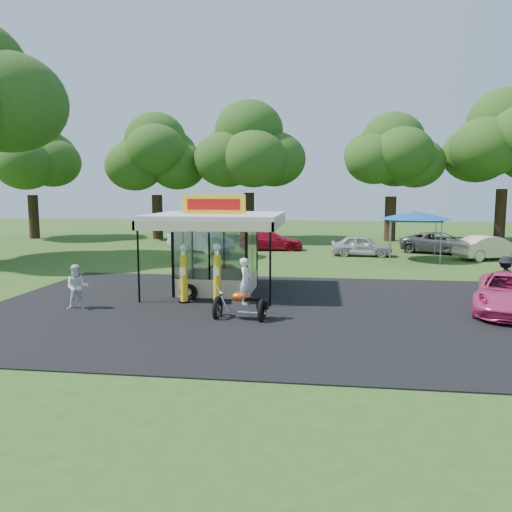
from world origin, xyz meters
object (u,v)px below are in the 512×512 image
object	(u,v)px
bg_car_d	(440,243)
spectator_west	(77,287)
gas_station_kiosk	(217,251)
kiosk_car	(227,273)
gas_pump_left	(184,275)
motorcycle	(243,295)
spectator_east_a	(505,279)
pink_sedan	(512,293)
gas_pump_right	(217,275)
bg_car_e	(490,248)
bg_car_c	(361,246)
bg_car_a	(200,240)
bg_car_b	(271,241)
tent_west	(212,221)
tent_east	(415,216)

from	to	relation	value
bg_car_d	spectator_west	bearing A→B (deg)	162.96
gas_station_kiosk	kiosk_car	distance (m)	2.56
gas_station_kiosk	bg_car_d	xyz separation A→B (m)	(12.66, 15.47, -1.04)
gas_pump_left	motorcycle	size ratio (longest dim) A/B	1.06
kiosk_car	spectator_east_a	world-z (taller)	spectator_east_a
pink_sedan	gas_station_kiosk	bearing A→B (deg)	-171.96
gas_pump_right	bg_car_e	bearing A→B (deg)	45.73
gas_pump_right	bg_car_c	bearing A→B (deg)	67.27
gas_station_kiosk	bg_car_a	size ratio (longest dim) A/B	1.06
bg_car_c	bg_car_d	xyz separation A→B (m)	(5.60, 2.20, 0.05)
bg_car_b	bg_car_c	bearing A→B (deg)	-117.18
bg_car_a	bg_car_d	bearing A→B (deg)	-55.99
gas_pump_left	tent_west	bearing A→B (deg)	98.21
gas_pump_right	kiosk_car	xyz separation A→B (m)	(-0.50, 4.60, -0.66)
spectator_west	kiosk_car	bearing A→B (deg)	31.44
bg_car_a	bg_car_b	bearing A→B (deg)	-39.16
gas_pump_right	spectator_west	bearing A→B (deg)	-163.42
pink_sedan	bg_car_c	xyz separation A→B (m)	(-4.11, 15.54, -0.02)
motorcycle	spectator_east_a	bearing A→B (deg)	28.69
gas_pump_right	bg_car_a	world-z (taller)	gas_pump_right
motorcycle	bg_car_b	distance (m)	20.50
gas_station_kiosk	gas_pump_left	distance (m)	2.56
spectator_east_a	tent_east	bearing A→B (deg)	-89.26
gas_station_kiosk	tent_west	distance (m)	11.67
gas_pump_right	gas_pump_left	bearing A→B (deg)	177.68
bg_car_a	bg_car_d	world-z (taller)	bg_car_a
kiosk_car	bg_car_d	world-z (taller)	bg_car_d
kiosk_car	motorcycle	bearing A→B (deg)	-164.60
spectator_west	bg_car_e	world-z (taller)	spectator_west
gas_pump_left	spectator_west	distance (m)	3.90
kiosk_car	bg_car_d	distance (m)	18.34
bg_car_a	bg_car_b	distance (m)	5.26
kiosk_car	tent_west	world-z (taller)	tent_west
bg_car_e	bg_car_d	bearing A→B (deg)	14.87
kiosk_car	bg_car_b	size ratio (longest dim) A/B	0.59
kiosk_car	pink_sedan	xyz separation A→B (m)	(11.17, -4.48, 0.23)
bg_car_a	gas_pump_right	bearing A→B (deg)	-135.03
pink_sedan	tent_east	xyz separation A→B (m)	(-1.02, 13.84, 2.11)
gas_station_kiosk	tent_west	size ratio (longest dim) A/B	1.41
motorcycle	bg_car_a	size ratio (longest dim) A/B	0.43
spectator_east_a	bg_car_b	size ratio (longest dim) A/B	0.38
bg_car_e	bg_car_b	bearing A→B (deg)	52.59
gas_station_kiosk	gas_pump_right	world-z (taller)	gas_station_kiosk
motorcycle	bg_car_b	bearing A→B (deg)	98.39
bg_car_a	tent_west	world-z (taller)	tent_west
spectator_west	tent_east	world-z (taller)	tent_east
bg_car_d	bg_car_e	bearing A→B (deg)	-116.56
kiosk_car	bg_car_e	size ratio (longest dim) A/B	0.61
spectator_east_a	bg_car_e	size ratio (longest dim) A/B	0.39
bg_car_a	gas_station_kiosk	bearing A→B (deg)	-134.32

